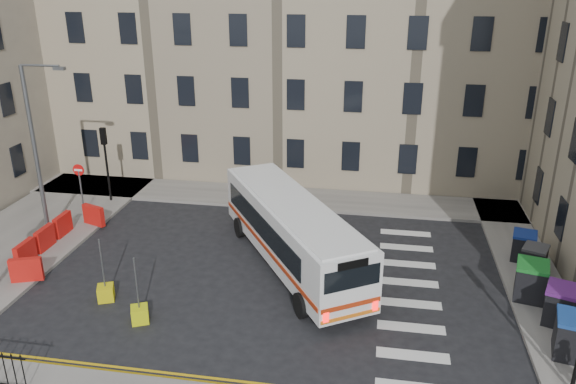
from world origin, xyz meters
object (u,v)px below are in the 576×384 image
(streetlamp, at_px, (35,150))
(wheelie_bin_c, at_px, (531,280))
(wheelie_bin_b, at_px, (561,305))
(bollard_yellow, at_px, (140,314))
(wheelie_bin_a, at_px, (573,336))
(bollard_chevron, at_px, (106,293))
(bus, at_px, (292,230))
(wheelie_bin_d, at_px, (534,259))
(wheelie_bin_e, at_px, (523,246))

(streetlamp, bearing_deg, wheelie_bin_c, -5.83)
(wheelie_bin_b, height_order, wheelie_bin_c, wheelie_bin_c)
(wheelie_bin_c, height_order, bollard_yellow, wheelie_bin_c)
(streetlamp, xyz_separation_m, wheelie_bin_a, (22.04, -5.67, -3.47))
(bollard_yellow, bearing_deg, bollard_chevron, 148.33)
(bus, relative_size, wheelie_bin_d, 7.62)
(streetlamp, relative_size, wheelie_bin_b, 5.24)
(wheelie_bin_b, relative_size, bollard_chevron, 2.59)
(wheelie_bin_e, xyz_separation_m, bollard_yellow, (-14.63, -7.13, -0.47))
(streetlamp, relative_size, bollard_yellow, 13.57)
(wheelie_bin_b, bearing_deg, bus, -175.06)
(wheelie_bin_d, relative_size, bollard_chevron, 2.25)
(wheelie_bin_d, bearing_deg, bus, -151.28)
(streetlamp, distance_m, wheelie_bin_d, 22.41)
(wheelie_bin_d, distance_m, bollard_yellow, 15.97)
(streetlamp, height_order, bollard_yellow, streetlamp)
(streetlamp, distance_m, bollard_chevron, 8.33)
(bus, distance_m, wheelie_bin_e, 10.15)
(wheelie_bin_e, distance_m, bollard_chevron, 17.58)
(bus, distance_m, wheelie_bin_d, 10.16)
(wheelie_bin_d, bearing_deg, wheelie_bin_e, 122.73)
(wheelie_bin_e, bearing_deg, wheelie_bin_b, -73.03)
(streetlamp, relative_size, wheelie_bin_c, 5.26)
(streetlamp, height_order, bollard_chevron, streetlamp)
(wheelie_bin_e, bearing_deg, wheelie_bin_a, -75.09)
(wheelie_bin_c, bearing_deg, bollard_yellow, -151.07)
(wheelie_bin_c, bearing_deg, streetlamp, -172.13)
(bus, relative_size, bollard_yellow, 17.18)
(streetlamp, distance_m, bollard_yellow, 10.31)
(bollard_chevron, bearing_deg, streetlamp, 137.84)
(wheelie_bin_a, bearing_deg, bollard_yellow, -165.27)
(wheelie_bin_c, xyz_separation_m, wheelie_bin_d, (0.61, 2.09, -0.14))
(wheelie_bin_e, height_order, bollard_chevron, wheelie_bin_e)
(wheelie_bin_c, distance_m, wheelie_bin_d, 2.19)
(wheelie_bin_a, distance_m, wheelie_bin_c, 3.51)
(wheelie_bin_b, bearing_deg, bollard_chevron, -155.68)
(wheelie_bin_a, bearing_deg, wheelie_bin_e, 104.12)
(wheelie_bin_b, bearing_deg, wheelie_bin_c, 134.27)
(wheelie_bin_a, bearing_deg, wheelie_bin_b, 98.95)
(bus, height_order, wheelie_bin_e, bus)
(bollard_yellow, bearing_deg, streetlamp, 140.30)
(bollard_chevron, bearing_deg, wheelie_bin_b, 3.88)
(wheelie_bin_a, distance_m, bollard_chevron, 16.67)
(wheelie_bin_d, distance_m, bollard_chevron, 17.39)
(wheelie_bin_a, xyz_separation_m, wheelie_bin_b, (0.14, 1.92, -0.02))
(wheelie_bin_b, xyz_separation_m, bollard_yellow, (-14.88, -2.31, -0.55))
(wheelie_bin_b, bearing_deg, streetlamp, -169.15)
(streetlamp, relative_size, bollard_chevron, 13.57)
(wheelie_bin_c, bearing_deg, wheelie_bin_d, 87.34)
(wheelie_bin_c, xyz_separation_m, wheelie_bin_e, (0.43, 3.27, -0.11))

